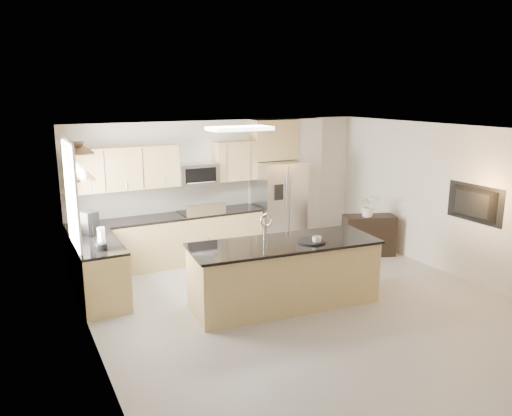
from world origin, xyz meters
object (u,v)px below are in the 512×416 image
platter (312,241)px  microwave (197,174)px  kettle (101,237)px  blender (102,240)px  coffee_maker (90,224)px  television (471,204)px  range (201,235)px  bowl (75,144)px  cup (317,240)px  refrigerator (279,205)px  island (284,273)px  flower_vase (369,200)px  credenza (369,235)px

platter → microwave: bearing=104.4°
platter → kettle: 3.14m
microwave → blender: bearing=-141.8°
kettle → coffee_maker: bearing=97.5°
television → platter: bearing=81.1°
range → television: bearing=-41.6°
platter → bowl: bowl is taller
microwave → cup: microwave is taller
refrigerator → kettle: 3.85m
kettle → microwave: bearing=32.5°
bowl → blender: bearing=-74.8°
island → coffee_maker: bearing=148.2°
microwave → kettle: microwave is taller
microwave → cup: 3.05m
cup → flower_vase: size_ratio=0.21×
range → blender: size_ratio=3.41×
credenza → blender: (-5.08, -0.26, 0.67)m
flower_vase → bowl: bearing=175.5°
microwave → credenza: microwave is taller
microwave → blender: (-2.07, -1.63, -0.56)m
flower_vase → television: bearing=-72.8°
platter → television: 2.85m
refrigerator → blender: refrigerator is taller
blender → coffee_maker: bearing=91.3°
blender → flower_vase: bearing=2.6°
cup → blender: (-2.82, 1.26, 0.04)m
range → kettle: 2.40m
cup → kettle: bearing=149.9°
range → bowl: bearing=-159.0°
cup → coffee_maker: (-2.84, 2.14, 0.08)m
coffee_maker → bowl: size_ratio=0.96×
refrigerator → television: 3.62m
refrigerator → island: bearing=-117.9°
coffee_maker → microwave: bearing=19.8°
refrigerator → bowl: (-3.91, -0.82, 1.50)m
refrigerator → blender: bearing=-158.6°
credenza → cup: 2.80m
island → bowl: size_ratio=7.30×
microwave → bowl: 2.57m
refrigerator → blender: (-3.73, -1.46, 0.17)m
platter → bowl: bearing=148.5°
range → coffee_maker: bearing=-163.2°
cup → platter: 0.10m
coffee_maker → bowl: 1.31m
island → flower_vase: flower_vase is taller
refrigerator → credenza: (1.35, -1.20, -0.50)m
island → bowl: (-2.61, 1.64, 1.90)m
credenza → refrigerator: bearing=158.4°
blender → coffee_maker: size_ratio=0.88×
credenza → cup: (-2.26, -1.52, 0.63)m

